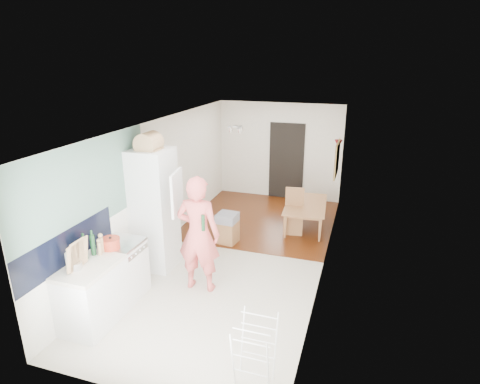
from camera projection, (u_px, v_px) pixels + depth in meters
The scene contains 32 objects.
room_shell at pixel (237, 193), 7.25m from camera, with size 3.20×7.00×2.50m, color white, non-canonical shape.
floor at pixel (238, 255), 7.65m from camera, with size 3.20×7.00×0.01m, color beige.
wood_floor_overlay at pixel (262, 219), 9.32m from camera, with size 3.20×3.30×0.01m, color #4F1F06.
sage_wall_panel at pixel (88, 186), 5.71m from camera, with size 0.02×3.00×1.30m, color slate.
tile_splashback at pixel (68, 247), 5.44m from camera, with size 0.02×1.90×0.50m, color black.
doorway_recess at pixel (286, 161), 10.40m from camera, with size 0.90×0.04×2.00m, color black.
base_cabinet at pixel (92, 297), 5.59m from camera, with size 0.60×0.90×0.86m, color silver.
worktop at pixel (88, 267), 5.44m from camera, with size 0.62×0.92×0.06m, color beige.
range_cooker at pixel (123, 270), 6.26m from camera, with size 0.60×0.60×0.88m, color silver.
cooker_top at pixel (120, 243), 6.11m from camera, with size 0.60×0.60×0.04m, color silver.
fridge_housing at pixel (154, 210), 6.97m from camera, with size 0.66×0.66×2.15m, color silver.
fridge_door at pixel (177, 193), 6.37m from camera, with size 0.56×0.04×0.70m, color silver.
fridge_interior at pixel (169, 185), 6.72m from camera, with size 0.02×0.52×0.66m, color white.
pinboard at pixel (337, 159), 8.40m from camera, with size 0.03×0.90×0.70m, color tan.
pinboard_frame at pixel (336, 159), 8.41m from camera, with size 0.01×0.94×0.74m, color #A36C3D.
wall_sconce at pixel (338, 143), 8.94m from camera, with size 0.18×0.18×0.16m, color maroon.
person at pixel (198, 224), 6.24m from camera, with size 0.82×0.54×2.25m, color #DD5956.
dining_table at pixel (306, 217), 8.83m from camera, with size 1.31×0.73×0.46m, color #A36C3D.
dining_chair at pixel (294, 212), 8.49m from camera, with size 0.40×0.40×0.95m, color #A36C3D, non-canonical shape.
stool at pixel (228, 232), 8.09m from camera, with size 0.35×0.35×0.46m, color #A36C3D, non-canonical shape.
grey_drape at pixel (227, 218), 7.98m from camera, with size 0.39×0.39×0.17m, color gray.
drying_rack at pixel (255, 352), 4.57m from camera, with size 0.43×0.38×0.83m, color silver, non-canonical shape.
bread_bin at pixel (149, 143), 6.55m from camera, with size 0.39×0.37×0.21m, color tan, non-canonical shape.
red_casserole at pixel (111, 243), 5.88m from camera, with size 0.27×0.27×0.16m, color #BC3822.
steel_pan at pixel (75, 265), 5.34m from camera, with size 0.19×0.19×0.10m, color silver.
held_bottle at pixel (203, 223), 6.06m from camera, with size 0.06×0.06×0.26m, color #184021.
bottle_a at pixel (85, 249), 5.56m from camera, with size 0.07×0.07×0.31m, color #184021.
bottle_b at pixel (93, 245), 5.67m from camera, with size 0.07×0.07×0.30m, color #184021.
bottle_c at pixel (69, 261), 5.30m from camera, with size 0.10×0.10×0.24m, color silver.
pepper_mill_front at pixel (100, 249), 5.69m from camera, with size 0.05×0.05×0.20m, color tan.
pepper_mill_back at pixel (101, 245), 5.75m from camera, with size 0.06×0.06×0.23m, color tan.
chopping_boards at pixel (77, 255), 5.27m from camera, with size 0.04×0.31×0.42m, color tan, non-canonical shape.
Camera 1 is at (2.13, -6.50, 3.63)m, focal length 30.00 mm.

